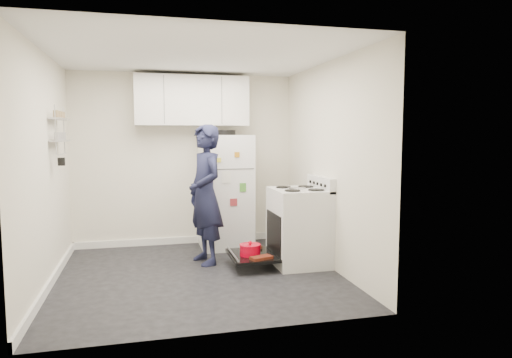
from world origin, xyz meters
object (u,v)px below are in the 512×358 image
object	(u,v)px
electric_range	(298,227)
refrigerator	(225,191)
person	(205,194)
open_oven_door	(252,253)

from	to	relation	value
electric_range	refrigerator	bearing A→B (deg)	123.36
person	refrigerator	bearing A→B (deg)	136.79
electric_range	refrigerator	distance (m)	1.36
electric_range	person	distance (m)	1.23
electric_range	refrigerator	xyz separation A→B (m)	(-0.72, 1.10, 0.35)
open_oven_door	person	xyz separation A→B (m)	(-0.51, 0.35, 0.69)
open_oven_door	refrigerator	world-z (taller)	refrigerator
refrigerator	person	distance (m)	0.86
electric_range	person	xyz separation A→B (m)	(-1.11, 0.33, 0.41)
refrigerator	open_oven_door	bearing A→B (deg)	-83.72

